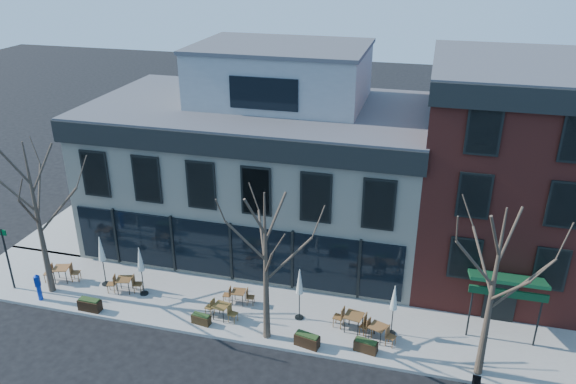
# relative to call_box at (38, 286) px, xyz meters

# --- Properties ---
(ground) EXTENTS (120.00, 120.00, 0.00)m
(ground) POSITION_rel_call_box_xyz_m (8.56, 4.02, -0.92)
(ground) COLOR black
(ground) RESTS_ON ground
(sidewalk_front) EXTENTS (33.50, 4.70, 0.15)m
(sidewalk_front) POSITION_rel_call_box_xyz_m (11.81, 1.87, -0.84)
(sidewalk_front) COLOR gray
(sidewalk_front) RESTS_ON ground
(sidewalk_side) EXTENTS (4.50, 12.00, 0.15)m
(sidewalk_side) POSITION_rel_call_box_xyz_m (-2.69, 10.02, -0.84)
(sidewalk_side) COLOR gray
(sidewalk_side) RESTS_ON ground
(corner_building) EXTENTS (18.39, 10.39, 11.10)m
(corner_building) POSITION_rel_call_box_xyz_m (8.63, 9.09, 3.81)
(corner_building) COLOR beige
(corner_building) RESTS_ON ground
(red_brick_building) EXTENTS (8.20, 11.78, 11.18)m
(red_brick_building) POSITION_rel_call_box_xyz_m (21.56, 9.00, 4.72)
(red_brick_building) COLOR maroon
(red_brick_building) RESTS_ON ground
(tree_corner) EXTENTS (3.93, 3.98, 7.92)m
(tree_corner) POSITION_rel_call_box_xyz_m (0.07, 0.82, 3.33)
(tree_corner) COLOR #382B21
(tree_corner) RESTS_ON sidewalk_front
(tree_mid) EXTENTS (3.50, 3.55, 7.04)m
(tree_mid) POSITION_rel_call_box_xyz_m (11.57, 0.12, 2.88)
(tree_mid) COLOR #382B21
(tree_mid) RESTS_ON sidewalk_front
(tree_right) EXTENTS (3.72, 3.77, 7.48)m
(tree_right) POSITION_rel_call_box_xyz_m (20.57, 0.12, 3.10)
(tree_right) COLOR #382B21
(tree_right) RESTS_ON sidewalk_front
(sign_pole) EXTENTS (0.50, 0.10, 3.40)m
(sign_pole) POSITION_rel_call_box_xyz_m (-1.94, 0.52, 1.16)
(sign_pole) COLOR black
(sign_pole) RESTS_ON sidewalk_front
(call_box) EXTENTS (0.30, 0.29, 1.45)m
(call_box) POSITION_rel_call_box_xyz_m (0.00, 0.00, 0.00)
(call_box) COLOR #0B2B98
(call_box) RESTS_ON sidewalk_front
(cafe_set_0) EXTENTS (1.90, 0.97, 0.97)m
(cafe_set_0) POSITION_rel_call_box_xyz_m (0.06, 1.73, -0.27)
(cafe_set_0) COLOR brown
(cafe_set_0) RESTS_ON sidewalk_front
(cafe_set_1) EXTENTS (1.81, 0.88, 0.93)m
(cafe_set_1) POSITION_rel_call_box_xyz_m (3.68, 1.65, -0.29)
(cafe_set_1) COLOR brown
(cafe_set_1) RESTS_ON sidewalk_front
(cafe_set_2) EXTENTS (1.73, 0.78, 0.89)m
(cafe_set_2) POSITION_rel_call_box_xyz_m (9.13, 0.85, -0.31)
(cafe_set_2) COLOR brown
(cafe_set_2) RESTS_ON sidewalk_front
(cafe_set_3) EXTENTS (1.60, 0.69, 0.83)m
(cafe_set_3) POSITION_rel_call_box_xyz_m (9.52, 2.18, -0.34)
(cafe_set_3) COLOR brown
(cafe_set_3) RESTS_ON sidewalk_front
(cafe_set_4) EXTENTS (2.00, 0.91, 1.03)m
(cafe_set_4) POSITION_rel_call_box_xyz_m (15.22, 1.51, -0.24)
(cafe_set_4) COLOR brown
(cafe_set_4) RESTS_ON sidewalk_front
(cafe_set_5) EXTENTS (1.75, 1.00, 0.90)m
(cafe_set_5) POSITION_rel_call_box_xyz_m (16.34, 1.13, -0.30)
(cafe_set_5) COLOR brown
(cafe_set_5) RESTS_ON sidewalk_front
(umbrella_0) EXTENTS (0.44, 0.44, 2.76)m
(umbrella_0) POSITION_rel_call_box_xyz_m (2.39, 2.00, 1.18)
(umbrella_0) COLOR black
(umbrella_0) RESTS_ON sidewalk_front
(umbrella_1) EXTENTS (0.42, 0.42, 2.64)m
(umbrella_1) POSITION_rel_call_box_xyz_m (4.69, 1.71, 1.10)
(umbrella_1) COLOR black
(umbrella_1) RESTS_ON sidewalk_front
(umbrella_3) EXTENTS (0.42, 0.42, 2.64)m
(umbrella_3) POSITION_rel_call_box_xyz_m (12.64, 1.78, 1.10)
(umbrella_3) COLOR black
(umbrella_3) RESTS_ON sidewalk_front
(umbrella_4) EXTENTS (0.40, 0.40, 2.53)m
(umbrella_4) POSITION_rel_call_box_xyz_m (16.90, 1.73, 1.02)
(umbrella_4) COLOR black
(umbrella_4) RESTS_ON sidewalk_front
(planter_0) EXTENTS (1.11, 0.47, 0.61)m
(planter_0) POSITION_rel_call_box_xyz_m (2.85, -0.14, -0.46)
(planter_0) COLOR black
(planter_0) RESTS_ON sidewalk_front
(planter_1) EXTENTS (0.93, 0.48, 0.50)m
(planter_1) POSITION_rel_call_box_xyz_m (8.38, 0.23, -0.52)
(planter_1) COLOR #302110
(planter_1) RESTS_ON sidewalk_front
(planter_2) EXTENTS (1.16, 0.66, 0.61)m
(planter_2) POSITION_rel_call_box_xyz_m (13.43, -0.05, -0.46)
(planter_2) COLOR black
(planter_2) RESTS_ON sidewalk_front
(planter_3) EXTENTS (1.06, 0.58, 0.56)m
(planter_3) POSITION_rel_call_box_xyz_m (15.94, 0.24, -0.49)
(planter_3) COLOR black
(planter_3) RESTS_ON sidewalk_front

